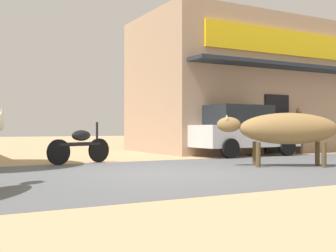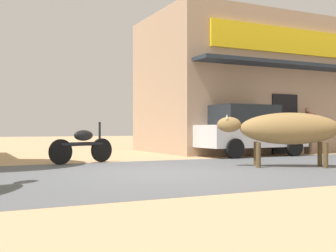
{
  "view_description": "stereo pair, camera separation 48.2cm",
  "coord_description": "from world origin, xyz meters",
  "px_view_note": "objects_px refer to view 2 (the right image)",
  "views": [
    {
      "loc": [
        -4.03,
        -7.76,
        0.9
      ],
      "look_at": [
        0.85,
        1.27,
        0.95
      ],
      "focal_mm": 46.33,
      "sensor_mm": 36.0,
      "label": 1
    },
    {
      "loc": [
        -3.6,
        -7.98,
        0.9
      ],
      "look_at": [
        0.85,
        1.27,
        0.95
      ],
      "focal_mm": 46.33,
      "sensor_mm": 36.0,
      "label": 2
    }
  ],
  "objects_px": {
    "parked_motorcycle": "(83,145)",
    "pedestrian_by_shop": "(308,127)",
    "cow_far_dark": "(287,129)",
    "parked_hatchback_car": "(246,130)"
  },
  "relations": [
    {
      "from": "parked_hatchback_car",
      "to": "cow_far_dark",
      "type": "xyz_separation_m",
      "value": [
        -1.54,
        -3.72,
        0.04
      ]
    },
    {
      "from": "parked_hatchback_car",
      "to": "cow_far_dark",
      "type": "relative_size",
      "value": 1.37
    },
    {
      "from": "parked_hatchback_car",
      "to": "pedestrian_by_shop",
      "type": "xyz_separation_m",
      "value": [
        2.59,
        -0.06,
        0.11
      ]
    },
    {
      "from": "parked_motorcycle",
      "to": "parked_hatchback_car",
      "type": "bearing_deg",
      "value": 6.02
    },
    {
      "from": "parked_motorcycle",
      "to": "cow_far_dark",
      "type": "relative_size",
      "value": 0.67
    },
    {
      "from": "parked_hatchback_car",
      "to": "pedestrian_by_shop",
      "type": "distance_m",
      "value": 2.59
    },
    {
      "from": "parked_hatchback_car",
      "to": "cow_far_dark",
      "type": "height_order",
      "value": "parked_hatchback_car"
    },
    {
      "from": "parked_motorcycle",
      "to": "pedestrian_by_shop",
      "type": "xyz_separation_m",
      "value": [
        8.12,
        0.52,
        0.48
      ]
    },
    {
      "from": "parked_motorcycle",
      "to": "cow_far_dark",
      "type": "bearing_deg",
      "value": -38.08
    },
    {
      "from": "parked_motorcycle",
      "to": "pedestrian_by_shop",
      "type": "relative_size",
      "value": 1.1
    }
  ]
}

